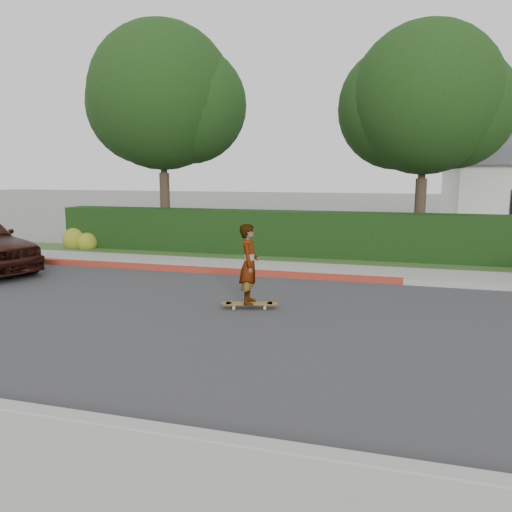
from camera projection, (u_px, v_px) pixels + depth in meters
name	position (u px, v px, depth m)	size (l,w,h in m)	color
ground	(345.00, 332.00, 8.61)	(120.00, 120.00, 0.00)	slate
road	(345.00, 331.00, 8.61)	(60.00, 8.00, 0.01)	#2D2D30
curb_near	(301.00, 456.00, 4.71)	(60.00, 0.20, 0.15)	#9E9E99
curb_far	(362.00, 279.00, 12.49)	(60.00, 0.20, 0.15)	#9E9E99
curb_red_section	(178.00, 269.00, 13.83)	(12.00, 0.21, 0.15)	maroon
sidewalk_far	(364.00, 273.00, 13.35)	(60.00, 1.60, 0.12)	gray
planting_strip	(368.00, 263.00, 14.87)	(60.00, 1.60, 0.10)	#2D4C1E
hedge	(275.00, 234.00, 16.13)	(15.00, 1.00, 1.50)	black
flowering_shrub	(79.00, 241.00, 17.63)	(1.40, 1.00, 0.90)	#2D4C19
tree_left	(164.00, 101.00, 18.00)	(5.99, 5.21, 8.00)	#33261C
tree_center	(425.00, 104.00, 16.12)	(5.66, 4.84, 7.44)	#33261C
skateboard	(249.00, 304.00, 10.05)	(1.18, 0.53, 0.11)	gold
skateboarder	(249.00, 264.00, 9.92)	(0.58, 0.38, 1.60)	white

